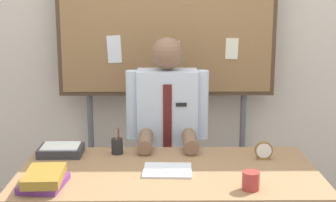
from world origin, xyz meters
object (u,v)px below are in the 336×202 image
Objects in this scene: pen_holder at (117,146)px; paper_tray at (61,150)px; bulletin_board at (167,17)px; open_notebook at (167,170)px; desk_clock at (264,151)px; coffee_mug at (251,181)px; desk at (168,184)px; book_stack at (44,179)px; person at (167,148)px.

paper_tray is (-0.34, -0.01, -0.02)m from pen_holder.
open_notebook is at bearing -90.30° from bulletin_board.
pen_holder is (-0.87, 0.11, 0.00)m from desk_clock.
open_notebook is 0.49m from coffee_mug.
open_notebook is at bearing 147.32° from coffee_mug.
book_stack reaches higher than desk.
open_notebook is at bearing -90.47° from person.
person is at bearing 113.86° from coffee_mug.
person is 0.66m from open_notebook.
paper_tray is at bearing -177.60° from pen_holder.
book_stack is at bearing -161.02° from open_notebook.
person is at bearing 28.90° from paper_tray.
desk_clock is (0.57, 0.20, 0.04)m from open_notebook.
open_notebook is 2.86× the size of coffee_mug.
paper_tray is at bearing -131.69° from bulletin_board.
coffee_mug is 0.36× the size of paper_tray.
person is 8.87× the size of pen_holder.
pen_holder reaches higher than book_stack.
person reaches higher than coffee_mug.
person is 15.31× the size of coffee_mug.
desk is 0.69m from book_stack.
coffee_mug is 0.92m from pen_holder.
pen_holder reaches higher than desk_clock.
pen_holder is (0.32, 0.53, 0.01)m from book_stack.
open_notebook is (-0.01, -0.02, 0.09)m from desk.
paper_tray is at bearing 175.33° from desk_clock.
paper_tray is at bearing 156.80° from desk.
desk is 0.09m from open_notebook.
pen_holder is at bearing 136.62° from desk.
desk_clock is at bearing 71.43° from coffee_mug.
person is at bearing 90.00° from desk.
desk is 17.89× the size of coffee_mug.
pen_holder is (-0.72, 0.58, 0.00)m from coffee_mug.
bulletin_board is at bearing 107.51° from coffee_mug.
bulletin_board reaches higher than desk_clock.
person is 0.75m from paper_tray.
desk_clock is at bearing -55.76° from bulletin_board.
desk_clock is (0.56, 0.18, 0.13)m from desk.
desk is at bearing 74.87° from open_notebook.
desk is 10.36× the size of pen_holder.
pen_holder is at bearing 172.61° from desk_clock.
bulletin_board reaches higher than pen_holder.
coffee_mug is (0.41, -0.28, 0.13)m from desk.
bulletin_board is at bearing 63.02° from book_stack.
book_stack is (-0.63, -0.87, 0.12)m from person.
book_stack is 0.66m from open_notebook.
desk_clock is 0.42× the size of paper_tray.
open_notebook is at bearing 18.98° from book_stack.
bulletin_board reaches higher than coffee_mug.
pen_holder is (-0.31, 0.29, 0.13)m from desk.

